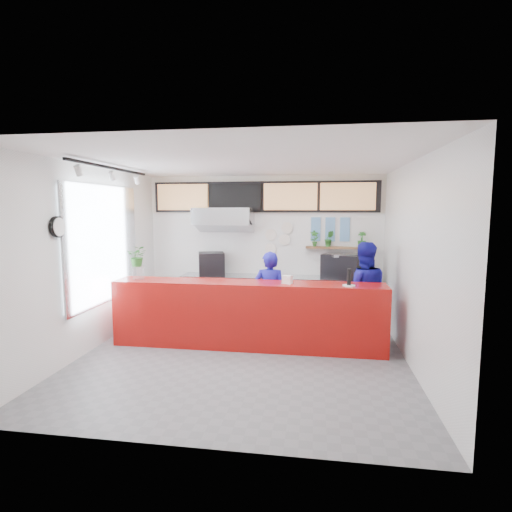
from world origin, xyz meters
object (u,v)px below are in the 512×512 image
Objects in this scene: staff_right at (363,292)px; espresso_machine at (343,266)px; service_counter at (247,315)px; staff_center at (270,296)px; pepper_mill at (349,277)px; panini_oven at (211,264)px.

espresso_machine is at bearing -78.29° from staff_right.
espresso_machine is (1.65, 1.80, 0.59)m from service_counter.
staff_right is at bearing -174.97° from staff_center.
staff_right is (0.28, -1.21, -0.27)m from espresso_machine.
staff_right is at bearing -54.77° from espresso_machine.
espresso_machine is 1.90m from pepper_mill.
espresso_machine is 0.48× the size of staff_center.
panini_oven is at bearing -43.30° from staff_center.
service_counter is 2.05m from staff_right.
staff_right is (1.61, 0.13, 0.09)m from staff_center.
panini_oven is at bearing -157.74° from espresso_machine.
service_counter is at bearing -110.33° from espresso_machine.
service_counter is 2.18m from panini_oven.
service_counter is 17.47× the size of pepper_mill.
panini_oven is 1.98m from staff_center.
staff_right reaches higher than staff_center.
espresso_machine is 0.43× the size of staff_right.
panini_oven is 2.06× the size of pepper_mill.
service_counter is 2.87× the size of staff_center.
panini_oven is at bearing 121.14° from service_counter.
staff_center is (1.41, -1.34, -0.36)m from panini_oven.
staff_right is (1.93, 0.59, 0.32)m from service_counter.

